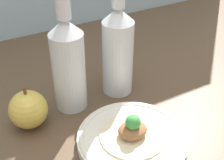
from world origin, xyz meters
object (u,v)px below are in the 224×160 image
at_px(cider_bottle_right, 118,49).
at_px(apple, 28,109).
at_px(plated_food, 133,131).
at_px(cider_bottle_left, 68,62).
at_px(plate, 132,138).

xyz_separation_m(cider_bottle_right, apple, (-0.24, -0.02, -0.08)).
relative_size(plated_food, cider_bottle_left, 0.46).
relative_size(cider_bottle_left, apple, 2.95).
height_order(plated_food, cider_bottle_left, cider_bottle_left).
relative_size(plate, plated_food, 1.69).
relative_size(cider_bottle_left, cider_bottle_right, 1.00).
distance_m(cider_bottle_left, apple, 0.14).
bearing_deg(plated_food, plate, -104.04).
distance_m(plate, cider_bottle_left, 0.22).
relative_size(plate, cider_bottle_left, 0.77).
xyz_separation_m(cider_bottle_left, cider_bottle_right, (0.13, 0.00, 0.00)).
bearing_deg(cider_bottle_left, plate, -71.83).
distance_m(cider_bottle_left, cider_bottle_right, 0.13).
relative_size(plate, cider_bottle_right, 0.77).
bearing_deg(plated_food, apple, 136.57).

